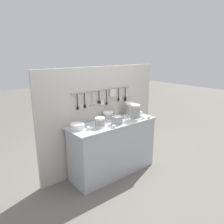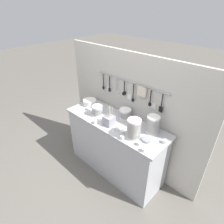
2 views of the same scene
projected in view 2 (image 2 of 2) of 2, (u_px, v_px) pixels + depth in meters
name	position (u px, v px, depth m)	size (l,w,h in m)	color
ground_plane	(115.00, 168.00, 2.98)	(20.00, 20.00, 0.00)	#666059
counter	(115.00, 146.00, 2.75)	(1.51, 0.53, 0.89)	#ADAFB5
back_wall	(130.00, 113.00, 2.71)	(2.31, 0.11, 1.76)	#BCB7AD
bowl_stack_back_corner	(134.00, 129.00, 2.16)	(0.16, 0.16, 0.25)	white
bowl_stack_nested_right	(153.00, 124.00, 2.26)	(0.16, 0.16, 0.23)	white
bowl_stack_tall_left	(125.00, 113.00, 2.57)	(0.16, 0.16, 0.13)	white
bowl_stack_short_front	(97.00, 111.00, 2.62)	(0.15, 0.15, 0.15)	white
plate_stack	(90.00, 102.00, 2.90)	(0.20, 0.20, 0.08)	white
steel_mixing_bowl	(146.00, 140.00, 2.16)	(0.11, 0.11, 0.03)	#93969E
cutlery_caddy	(109.00, 120.00, 2.42)	(0.13, 0.13, 0.27)	#93969E
cup_centre	(165.00, 141.00, 2.13)	(0.05, 0.05, 0.04)	white
cup_front_right	(116.00, 128.00, 2.34)	(0.05, 0.05, 0.04)	white
cup_edge_far	(95.00, 122.00, 2.46)	(0.05, 0.05, 0.04)	white
cup_front_left	(122.00, 132.00, 2.28)	(0.05, 0.05, 0.04)	white
cup_edge_near	(144.00, 150.00, 2.01)	(0.05, 0.05, 0.04)	white
cup_back_right	(122.00, 137.00, 2.19)	(0.05, 0.05, 0.04)	white
cup_beside_plates	(139.00, 144.00, 2.09)	(0.05, 0.05, 0.04)	white
cup_mid_row	(88.00, 109.00, 2.77)	(0.05, 0.05, 0.04)	white
cup_back_left	(138.00, 128.00, 2.35)	(0.05, 0.05, 0.04)	white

